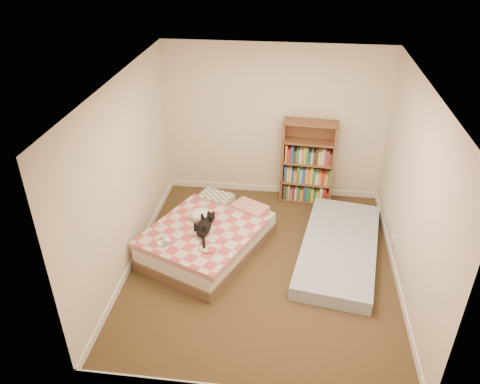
# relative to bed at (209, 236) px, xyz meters

# --- Properties ---
(room) EXTENTS (3.51, 4.01, 2.51)m
(room) POSITION_rel_bed_xyz_m (0.78, -0.28, 0.98)
(room) COLOR #45311D
(room) RESTS_ON ground
(bed) EXTENTS (1.84, 2.12, 0.47)m
(bed) POSITION_rel_bed_xyz_m (0.00, 0.00, 0.00)
(bed) COLOR brown
(bed) RESTS_ON room
(bookshelf) EXTENTS (0.85, 0.34, 1.39)m
(bookshelf) POSITION_rel_bed_xyz_m (1.34, 1.53, 0.31)
(bookshelf) COLOR brown
(bookshelf) RESTS_ON room
(floor_mattress) EXTENTS (1.33, 2.33, 0.20)m
(floor_mattress) POSITION_rel_bed_xyz_m (1.81, 0.10, -0.12)
(floor_mattress) COLOR #657FA9
(floor_mattress) RESTS_ON room
(black_cat) EXTENTS (0.29, 0.72, 0.16)m
(black_cat) POSITION_rel_bed_xyz_m (-0.02, -0.14, 0.28)
(black_cat) COLOR black
(black_cat) RESTS_ON bed
(white_dog) EXTENTS (0.31, 0.33, 0.14)m
(white_dog) POSITION_rel_bed_xyz_m (-0.12, 0.10, 0.28)
(white_dog) COLOR white
(white_dog) RESTS_ON bed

